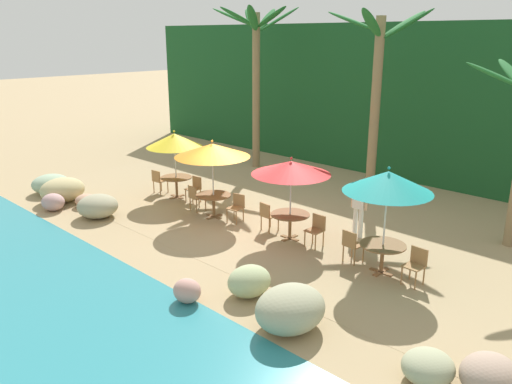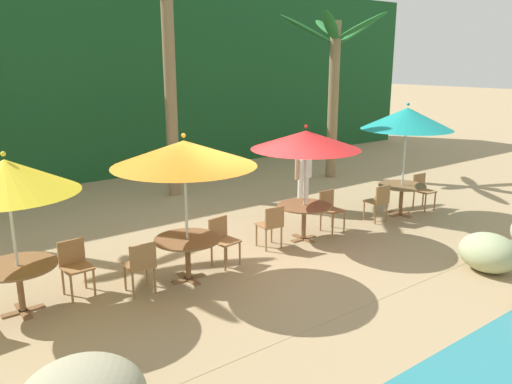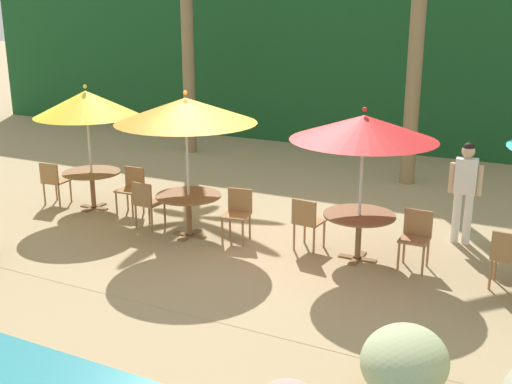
% 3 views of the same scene
% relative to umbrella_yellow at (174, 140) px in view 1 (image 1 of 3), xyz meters
% --- Properties ---
extents(ground_plane, '(120.00, 120.00, 0.00)m').
position_rel_umbrella_yellow_xyz_m(ground_plane, '(3.67, -0.31, -2.05)').
color(ground_plane, tan).
extents(terrace_deck, '(18.00, 5.20, 0.01)m').
position_rel_umbrella_yellow_xyz_m(terrace_deck, '(3.67, -0.31, -2.04)').
color(terrace_deck, tan).
rests_on(terrace_deck, ground).
extents(foliage_backdrop, '(28.00, 2.40, 6.00)m').
position_rel_umbrella_yellow_xyz_m(foliage_backdrop, '(3.67, 8.69, 0.95)').
color(foliage_backdrop, '#194C23').
rests_on(foliage_backdrop, ground).
extents(rock_seawall, '(16.73, 2.53, 0.88)m').
position_rel_umbrella_yellow_xyz_m(rock_seawall, '(2.77, -3.23, -1.68)').
color(rock_seawall, tan).
rests_on(rock_seawall, ground).
extents(umbrella_yellow, '(1.95, 1.95, 2.40)m').
position_rel_umbrella_yellow_xyz_m(umbrella_yellow, '(0.00, 0.00, 0.00)').
color(umbrella_yellow, silver).
rests_on(umbrella_yellow, ground).
extents(dining_table_yellow, '(1.10, 1.10, 0.74)m').
position_rel_umbrella_yellow_xyz_m(dining_table_yellow, '(0.00, 0.00, -1.43)').
color(dining_table_yellow, brown).
rests_on(dining_table_yellow, ground).
extents(chair_yellow_seaward, '(0.44, 0.45, 0.87)m').
position_rel_umbrella_yellow_xyz_m(chair_yellow_seaward, '(0.84, 0.14, -1.53)').
color(chair_yellow_seaward, '#9E7042').
rests_on(chair_yellow_seaward, ground).
extents(chair_yellow_inland, '(0.46, 0.46, 0.87)m').
position_rel_umbrella_yellow_xyz_m(chair_yellow_inland, '(-0.84, -0.17, -1.53)').
color(chair_yellow_inland, '#9E7042').
rests_on(chair_yellow_inland, ground).
extents(umbrella_orange, '(2.33, 2.33, 2.48)m').
position_rel_umbrella_yellow_xyz_m(umbrella_orange, '(2.51, -0.48, 0.12)').
color(umbrella_orange, silver).
rests_on(umbrella_orange, ground).
extents(dining_table_orange, '(1.10, 1.10, 0.74)m').
position_rel_umbrella_yellow_xyz_m(dining_table_orange, '(2.51, -0.48, -1.43)').
color(dining_table_orange, brown).
rests_on(dining_table_orange, ground).
extents(chair_orange_seaward, '(0.48, 0.48, 0.87)m').
position_rel_umbrella_yellow_xyz_m(chair_orange_seaward, '(3.34, -0.26, -1.53)').
color(chair_orange_seaward, '#9E7042').
rests_on(chair_orange_seaward, ground).
extents(chair_orange_inland, '(0.45, 0.45, 0.87)m').
position_rel_umbrella_yellow_xyz_m(chair_orange_inland, '(1.66, -0.51, -1.53)').
color(chair_orange_inland, '#9E7042').
rests_on(chair_orange_inland, ground).
extents(umbrella_red, '(2.18, 2.18, 2.37)m').
position_rel_umbrella_yellow_xyz_m(umbrella_red, '(5.40, -0.18, 0.02)').
color(umbrella_red, silver).
rests_on(umbrella_red, ground).
extents(dining_table_red, '(1.10, 1.10, 0.74)m').
position_rel_umbrella_yellow_xyz_m(dining_table_red, '(5.40, -0.18, -1.43)').
color(dining_table_red, brown).
rests_on(dining_table_red, ground).
extents(chair_red_seaward, '(0.43, 0.43, 0.87)m').
position_rel_umbrella_yellow_xyz_m(chair_red_seaward, '(6.25, -0.07, -1.53)').
color(chair_red_seaward, '#9E7042').
rests_on(chair_red_seaward, ground).
extents(chair_red_inland, '(0.46, 0.47, 0.87)m').
position_rel_umbrella_yellow_xyz_m(chair_red_inland, '(4.54, -0.18, -1.53)').
color(chair_red_inland, '#9E7042').
rests_on(chair_red_inland, ground).
extents(umbrella_teal, '(2.08, 2.08, 2.66)m').
position_rel_umbrella_yellow_xyz_m(umbrella_teal, '(8.40, -0.30, 0.25)').
color(umbrella_teal, silver).
rests_on(umbrella_teal, ground).
extents(dining_table_teal, '(1.10, 1.10, 0.74)m').
position_rel_umbrella_yellow_xyz_m(dining_table_teal, '(8.40, -0.30, -1.43)').
color(dining_table_teal, brown).
rests_on(dining_table_teal, ground).
extents(chair_teal_seaward, '(0.45, 0.46, 0.87)m').
position_rel_umbrella_yellow_xyz_m(chair_teal_seaward, '(9.26, -0.27, -1.53)').
color(chair_teal_seaward, '#9E7042').
rests_on(chair_teal_seaward, ground).
extents(chair_teal_inland, '(0.45, 0.46, 0.87)m').
position_rel_umbrella_yellow_xyz_m(chair_teal_inland, '(7.55, -0.33, -1.53)').
color(chair_teal_inland, '#9E7042').
rests_on(chair_teal_inland, ground).
extents(palm_tree_nearest, '(3.40, 3.56, 6.65)m').
position_rel_umbrella_yellow_xyz_m(palm_tree_nearest, '(-1.04, 5.13, 2.52)').
color(palm_tree_nearest, olive).
rests_on(palm_tree_nearest, ground).
extents(palm_tree_second, '(3.31, 3.30, 6.35)m').
position_rel_umbrella_yellow_xyz_m(palm_tree_second, '(4.99, 4.64, 2.08)').
color(palm_tree_second, olive).
rests_on(palm_tree_second, ground).
extents(waiter_in_white, '(0.52, 0.22, 1.70)m').
position_rel_umbrella_yellow_xyz_m(waiter_in_white, '(6.69, 1.28, -1.06)').
color(waiter_in_white, white).
rests_on(waiter_in_white, ground).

